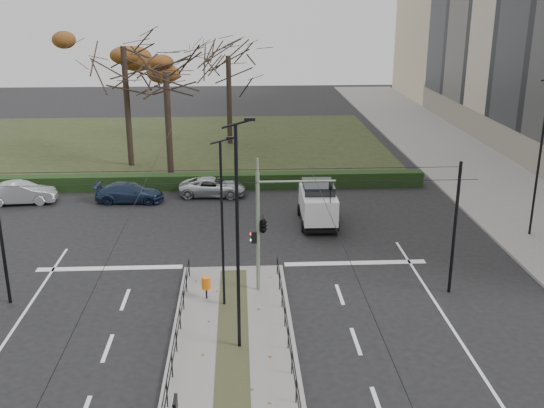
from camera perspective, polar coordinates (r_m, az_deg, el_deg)
The scene contains 19 objects.
ground at distance 26.44m, azimuth -3.50°, elevation -10.26°, with size 140.00×140.00×0.00m, color black.
median_island at distance 24.24m, azimuth -3.53°, elevation -12.93°, with size 4.40×15.00×0.14m, color #615F5D.
sidewalk_east at distance 50.15m, azimuth 17.68°, elevation 2.91°, with size 8.00×90.00×0.14m, color #615F5D.
park at distance 57.00m, azimuth -9.42°, elevation 5.29°, with size 38.00×26.00×0.10m, color black.
hedge at distance 44.01m, azimuth -11.24°, elevation 1.94°, with size 38.00×1.00×1.00m, color black.
median_railing at distance 23.69m, azimuth -3.58°, elevation -11.18°, with size 4.14×13.24×0.92m.
catenary at distance 26.50m, azimuth -3.63°, elevation -2.06°, with size 20.00×34.00×6.00m.
traffic_light at distance 27.32m, azimuth -0.62°, elevation -1.72°, with size 3.68×2.07×5.38m.
litter_bin at distance 27.58m, azimuth -5.92°, elevation -7.08°, with size 0.39×0.39×0.99m.
streetlamp_median_near at distance 22.39m, azimuth -3.06°, elevation -2.97°, with size 0.72×0.15×8.59m.
streetlamp_median_far at distance 25.86m, azimuth -4.45°, elevation -1.69°, with size 0.60×0.12×7.22m.
streetlamp_sidewalk at distance 36.40m, azimuth 22.91°, elevation 4.00°, with size 0.72×0.15×8.65m.
parked_car_second at distance 43.15m, azimuth -21.57°, elevation 0.93°, with size 1.48×4.23×1.39m, color #A6A9AE.
parked_car_third at distance 41.51m, azimuth -12.65°, elevation 1.02°, with size 1.74×4.28×1.24m, color #1F2F4A.
parked_car_fourth at distance 41.92m, azimuth -5.34°, elevation 1.54°, with size 2.01×4.36×1.21m, color #A6A9AE.
white_van at distance 36.62m, azimuth 4.12°, elevation 0.16°, with size 2.16×4.57×2.42m.
rust_tree at distance 48.93m, azimuth -13.20°, elevation 13.58°, with size 7.96×7.96×11.74m.
bare_tree_center at distance 55.59m, azimuth -3.93°, elevation 12.55°, with size 6.45×6.45×10.06m.
bare_tree_near at distance 44.34m, azimuth -9.47°, elevation 10.89°, with size 6.04×6.04×10.06m.
Camera 1 is at (0.35, -23.24, 12.61)m, focal length 42.00 mm.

